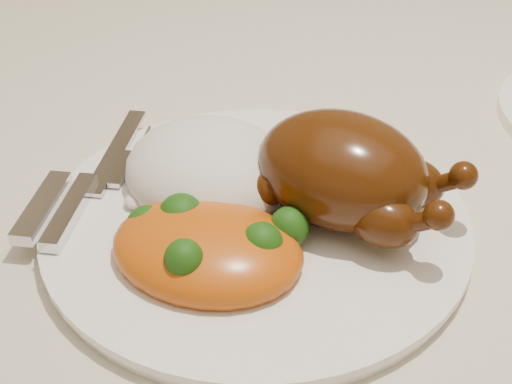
% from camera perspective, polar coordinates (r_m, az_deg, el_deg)
% --- Properties ---
extents(dining_table, '(1.60, 0.90, 0.76)m').
position_cam_1_polar(dining_table, '(0.64, 14.82, -6.87)').
color(dining_table, brown).
rests_on(dining_table, floor).
extents(tablecloth, '(1.73, 1.03, 0.18)m').
position_cam_1_polar(tablecloth, '(0.60, 15.87, -1.70)').
color(tablecloth, beige).
rests_on(tablecloth, dining_table).
extents(dinner_plate, '(0.35, 0.35, 0.01)m').
position_cam_1_polar(dinner_plate, '(0.51, 0.00, -2.40)').
color(dinner_plate, white).
rests_on(dinner_plate, tablecloth).
extents(roast_chicken, '(0.15, 0.10, 0.08)m').
position_cam_1_polar(roast_chicken, '(0.49, 7.22, 1.62)').
color(roast_chicken, '#452007').
rests_on(roast_chicken, dinner_plate).
extents(rice_mound, '(0.14, 0.13, 0.07)m').
position_cam_1_polar(rice_mound, '(0.53, -3.71, 1.58)').
color(rice_mound, white).
rests_on(rice_mound, dinner_plate).
extents(mac_and_cheese, '(0.14, 0.11, 0.05)m').
position_cam_1_polar(mac_and_cheese, '(0.46, -3.44, -4.43)').
color(mac_and_cheese, '#D2560D').
rests_on(mac_and_cheese, dinner_plate).
extents(cutlery, '(0.07, 0.19, 0.01)m').
position_cam_1_polar(cutlery, '(0.54, -13.92, 0.21)').
color(cutlery, silver).
rests_on(cutlery, dinner_plate).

